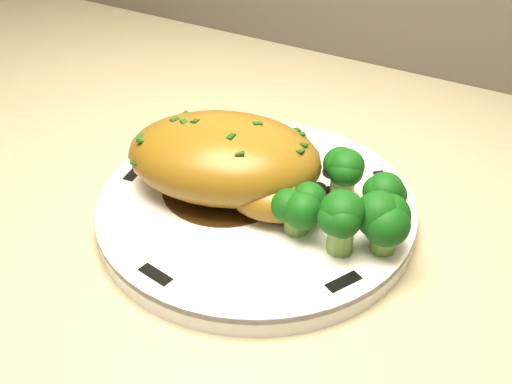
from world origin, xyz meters
The scene contains 10 objects.
plate centered at (0.28, 1.63, 0.89)m, with size 0.27×0.27×0.02m, color white.
rim_accent_0 centered at (0.37, 1.71, 0.90)m, with size 0.03×0.01×0.00m, color black.
rim_accent_1 centered at (0.23, 1.74, 0.90)m, with size 0.03×0.01×0.00m, color black.
rim_accent_2 centered at (0.16, 1.61, 0.90)m, with size 0.03×0.01×0.00m, color black.
rim_accent_3 centered at (0.26, 1.51, 0.90)m, with size 0.03×0.01×0.00m, color black.
rim_accent_4 centered at (0.39, 1.58, 0.90)m, with size 0.03×0.01×0.00m, color black.
gravy_pool centered at (0.25, 1.63, 0.90)m, with size 0.11×0.11×0.00m, color #341E09.
chicken_breast centered at (0.25, 1.63, 0.93)m, with size 0.20×0.16×0.07m.
mushroom_pile centered at (0.29, 1.68, 0.90)m, with size 0.08×0.06×0.02m.
broccoli_florets centered at (0.36, 1.63, 0.92)m, with size 0.12×0.09×0.05m.
Camera 1 is at (0.50, 1.25, 1.23)m, focal length 45.00 mm.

